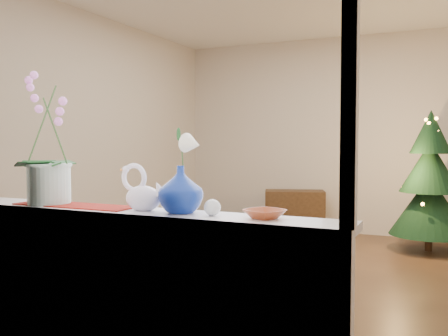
{
  "coord_description": "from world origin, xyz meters",
  "views": [
    {
      "loc": [
        1.45,
        -4.44,
        1.26
      ],
      "look_at": [
        0.05,
        -1.4,
        1.09
      ],
      "focal_mm": 40.0,
      "sensor_mm": 36.0,
      "label": 1
    }
  ],
  "objects_px": {
    "swan": "(143,188)",
    "amber_dish": "(265,215)",
    "paperweight": "(212,208)",
    "xmas_tree": "(430,181)",
    "blue_vase": "(181,186)",
    "orchid_pot": "(48,137)",
    "side_table": "(295,212)"
  },
  "relations": [
    {
      "from": "swan",
      "to": "orchid_pot",
      "type": "bearing_deg",
      "value": -158.42
    },
    {
      "from": "paperweight",
      "to": "xmas_tree",
      "type": "distance_m",
      "value": 4.2
    },
    {
      "from": "side_table",
      "to": "xmas_tree",
      "type": "bearing_deg",
      "value": -31.66
    },
    {
      "from": "paperweight",
      "to": "side_table",
      "type": "distance_m",
      "value": 4.65
    },
    {
      "from": "blue_vase",
      "to": "swan",
      "type": "bearing_deg",
      "value": -178.91
    },
    {
      "from": "orchid_pot",
      "to": "side_table",
      "type": "bearing_deg",
      "value": 89.39
    },
    {
      "from": "xmas_tree",
      "to": "swan",
      "type": "bearing_deg",
      "value": -105.65
    },
    {
      "from": "swan",
      "to": "blue_vase",
      "type": "relative_size",
      "value": 0.99
    },
    {
      "from": "orchid_pot",
      "to": "swan",
      "type": "distance_m",
      "value": 0.66
    },
    {
      "from": "swan",
      "to": "blue_vase",
      "type": "xyz_separation_m",
      "value": [
        0.21,
        0.0,
        0.02
      ]
    },
    {
      "from": "orchid_pot",
      "to": "side_table",
      "type": "height_order",
      "value": "orchid_pot"
    },
    {
      "from": "blue_vase",
      "to": "paperweight",
      "type": "distance_m",
      "value": 0.2
    },
    {
      "from": "swan",
      "to": "amber_dish",
      "type": "distance_m",
      "value": 0.65
    },
    {
      "from": "blue_vase",
      "to": "xmas_tree",
      "type": "relative_size",
      "value": 0.16
    },
    {
      "from": "blue_vase",
      "to": "xmas_tree",
      "type": "distance_m",
      "value": 4.22
    },
    {
      "from": "amber_dish",
      "to": "xmas_tree",
      "type": "distance_m",
      "value": 4.14
    },
    {
      "from": "orchid_pot",
      "to": "amber_dish",
      "type": "distance_m",
      "value": 1.3
    },
    {
      "from": "paperweight",
      "to": "side_table",
      "type": "height_order",
      "value": "paperweight"
    },
    {
      "from": "xmas_tree",
      "to": "orchid_pot",
      "type": "bearing_deg",
      "value": -113.23
    },
    {
      "from": "orchid_pot",
      "to": "xmas_tree",
      "type": "relative_size",
      "value": 0.45
    },
    {
      "from": "orchid_pot",
      "to": "blue_vase",
      "type": "bearing_deg",
      "value": 0.41
    },
    {
      "from": "side_table",
      "to": "blue_vase",
      "type": "bearing_deg",
      "value": -99.52
    },
    {
      "from": "blue_vase",
      "to": "paperweight",
      "type": "relative_size",
      "value": 3.4
    },
    {
      "from": "blue_vase",
      "to": "xmas_tree",
      "type": "bearing_deg",
      "value": 77.1
    },
    {
      "from": "orchid_pot",
      "to": "xmas_tree",
      "type": "height_order",
      "value": "orchid_pot"
    },
    {
      "from": "paperweight",
      "to": "xmas_tree",
      "type": "height_order",
      "value": "xmas_tree"
    },
    {
      "from": "swan",
      "to": "paperweight",
      "type": "xyz_separation_m",
      "value": [
        0.39,
        -0.02,
        -0.07
      ]
    },
    {
      "from": "orchid_pot",
      "to": "side_table",
      "type": "relative_size",
      "value": 0.92
    },
    {
      "from": "orchid_pot",
      "to": "blue_vase",
      "type": "xyz_separation_m",
      "value": [
        0.82,
        0.01,
        -0.24
      ]
    },
    {
      "from": "amber_dish",
      "to": "xmas_tree",
      "type": "height_order",
      "value": "xmas_tree"
    },
    {
      "from": "swan",
      "to": "xmas_tree",
      "type": "relative_size",
      "value": 0.16
    },
    {
      "from": "blue_vase",
      "to": "paperweight",
      "type": "height_order",
      "value": "blue_vase"
    }
  ]
}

